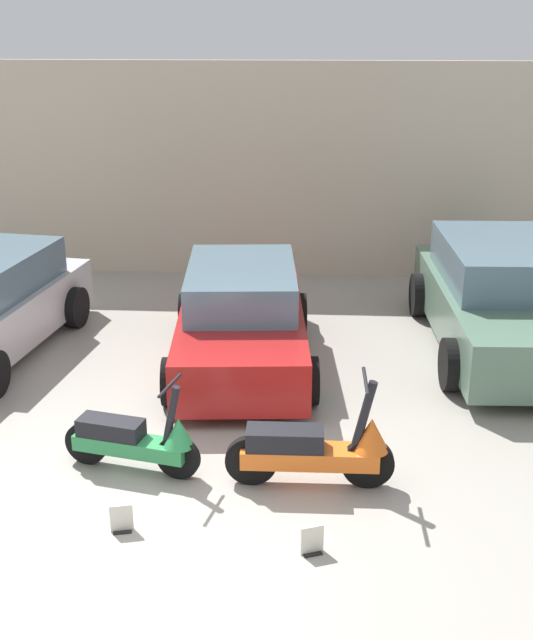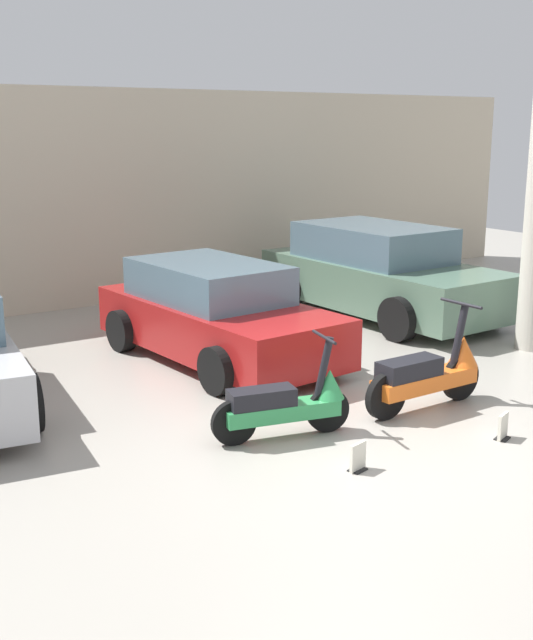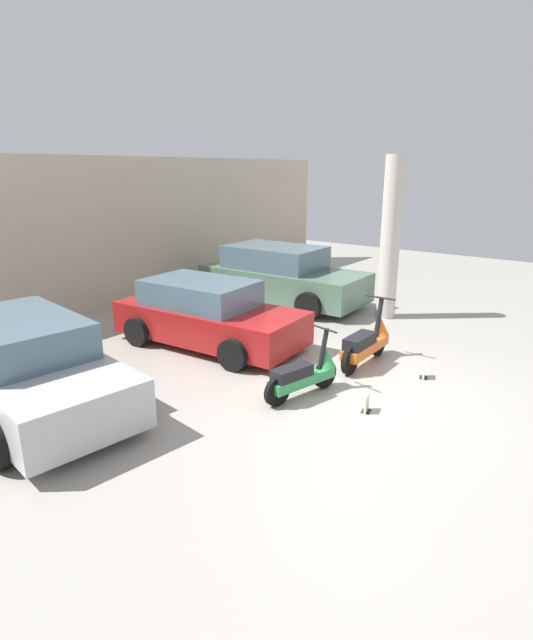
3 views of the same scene
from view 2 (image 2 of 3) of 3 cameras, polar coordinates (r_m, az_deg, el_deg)
The scene contains 8 objects.
ground_plane at distance 7.83m, azimuth 6.73°, elevation -8.88°, with size 28.00×28.00×0.00m, color #9E998E.
wall_back at distance 13.70m, azimuth -13.26°, elevation 8.33°, with size 19.60×0.12×3.60m, color beige.
scooter_front_left at distance 7.87m, azimuth 1.53°, elevation -5.91°, with size 1.41×0.61×1.00m.
scooter_front_right at distance 8.83m, azimuth 11.54°, elevation -3.68°, with size 1.61×0.58×1.13m.
car_rear_center at distance 10.45m, azimuth -3.64°, elevation 0.45°, with size 2.02×3.83×1.26m.
car_rear_right at distance 13.02m, azimuth 8.05°, elevation 3.35°, with size 2.16×4.29×1.44m.
placard_near_left_scooter at distance 7.26m, azimuth 6.51°, elevation -9.77°, with size 0.20×0.15×0.26m.
placard_near_right_scooter at distance 8.23m, azimuth 16.46°, elevation -7.38°, with size 0.20×0.17×0.26m.
Camera 2 is at (-4.70, -5.50, 2.99)m, focal length 45.00 mm.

